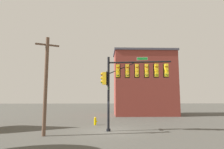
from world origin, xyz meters
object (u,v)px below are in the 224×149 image
at_px(fire_hydrant, 95,121).
at_px(brick_building, 144,83).
at_px(utility_pole, 46,84).
at_px(signal_pole_assembly, 132,75).

bearing_deg(fire_hydrant, brick_building, 53.55).
xyz_separation_m(utility_pole, fire_hydrant, (3.54, 5.18, -3.51)).
relative_size(signal_pole_assembly, brick_building, 0.63).
bearing_deg(brick_building, fire_hydrant, -126.45).
xyz_separation_m(signal_pole_assembly, utility_pole, (-6.89, -1.49, -0.87)).
xyz_separation_m(signal_pole_assembly, fire_hydrant, (-3.35, 3.69, -4.38)).
bearing_deg(signal_pole_assembly, fire_hydrant, 132.24).
bearing_deg(signal_pole_assembly, brick_building, 74.04).
distance_m(utility_pole, fire_hydrant, 7.19).
relative_size(utility_pole, brick_building, 0.75).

